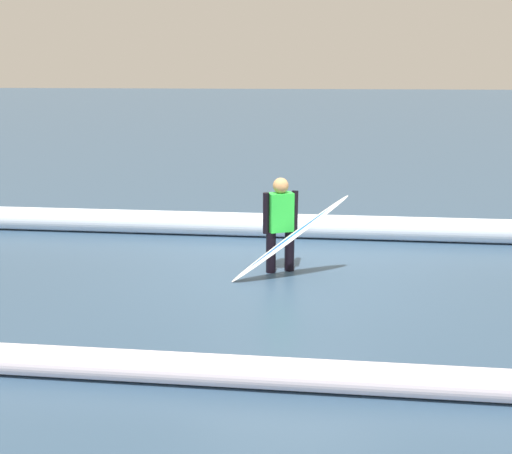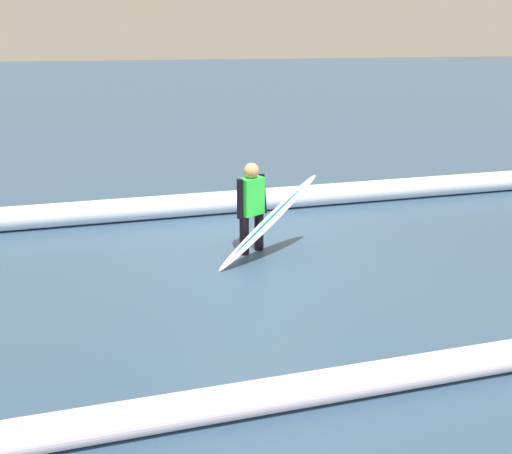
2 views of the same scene
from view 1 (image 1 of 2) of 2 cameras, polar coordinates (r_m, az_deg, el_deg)
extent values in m
plane|color=#324D68|center=(9.45, 2.81, -4.02)|extent=(151.24, 151.24, 0.00)
cylinder|color=black|center=(9.52, 2.88, -2.02)|extent=(0.14, 0.14, 0.59)
cylinder|color=black|center=(9.43, 1.29, -2.17)|extent=(0.14, 0.14, 0.59)
cube|color=#2DD83F|center=(9.33, 2.12, 1.28)|extent=(0.39, 0.32, 0.55)
sphere|color=tan|center=(9.26, 2.14, 3.57)|extent=(0.22, 0.22, 0.22)
cylinder|color=black|center=(9.41, 3.35, 1.37)|extent=(0.09, 0.23, 0.58)
cylinder|color=black|center=(9.26, 0.87, 1.19)|extent=(0.09, 0.09, 0.58)
ellipsoid|color=white|center=(9.06, 2.92, -1.01)|extent=(1.64, 0.69, 1.18)
ellipsoid|color=blue|center=(9.06, 2.92, -0.99)|extent=(1.29, 0.45, 0.95)
cylinder|color=white|center=(11.38, 9.16, -0.05)|extent=(17.89, 0.64, 0.41)
camera|label=2|loc=(3.19, -48.43, 12.06)|focal=37.47mm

